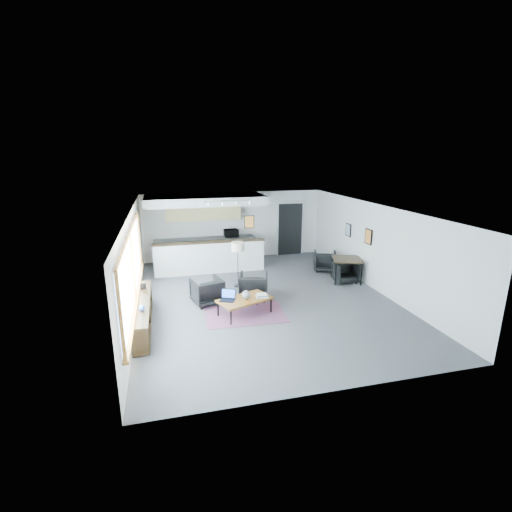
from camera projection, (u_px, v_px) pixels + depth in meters
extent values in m
cube|color=#48484A|center=(264.00, 298.00, 10.74)|extent=(7.00, 9.00, 0.01)
cube|color=white|center=(265.00, 209.00, 10.04)|extent=(7.00, 9.00, 0.01)
cube|color=silver|center=(234.00, 225.00, 14.60)|extent=(7.00, 0.01, 2.60)
cube|color=silver|center=(336.00, 325.00, 6.18)|extent=(7.00, 0.01, 2.60)
cube|color=silver|center=(134.00, 264.00, 9.56)|extent=(0.01, 9.00, 2.60)
cube|color=silver|center=(376.00, 247.00, 11.21)|extent=(0.01, 9.00, 2.60)
cube|color=#8CBFFF|center=(132.00, 266.00, 8.68)|extent=(0.02, 5.80, 1.55)
cube|color=brown|center=(136.00, 298.00, 8.90)|extent=(0.10, 5.95, 0.06)
cube|color=brown|center=(130.00, 233.00, 8.47)|extent=(0.06, 5.95, 0.06)
cube|color=brown|center=(121.00, 318.00, 5.97)|extent=(0.06, 0.06, 1.60)
cube|color=brown|center=(133.00, 266.00, 8.68)|extent=(0.06, 0.06, 1.60)
cube|color=brown|center=(139.00, 239.00, 11.39)|extent=(0.06, 0.06, 1.60)
cube|color=#302110|center=(142.00, 302.00, 8.86)|extent=(0.35, 3.00, 0.05)
cube|color=#302110|center=(144.00, 324.00, 9.01)|extent=(0.35, 3.00, 0.05)
cube|color=#302110|center=(140.00, 342.00, 7.59)|extent=(0.33, 0.04, 0.55)
cube|color=#302110|center=(143.00, 313.00, 8.94)|extent=(0.33, 0.04, 0.55)
cube|color=#302110|center=(145.00, 292.00, 10.29)|extent=(0.33, 0.04, 0.55)
cube|color=#3359A5|center=(141.00, 345.00, 7.77)|extent=(0.18, 0.04, 0.20)
cube|color=silver|center=(142.00, 341.00, 7.92)|extent=(0.18, 0.04, 0.22)
cube|color=maroon|center=(142.00, 337.00, 8.08)|extent=(0.18, 0.04, 0.24)
cube|color=#302110|center=(142.00, 334.00, 8.24)|extent=(0.18, 0.04, 0.20)
cube|color=#3359A5|center=(143.00, 330.00, 8.40)|extent=(0.18, 0.04, 0.22)
cube|color=silver|center=(143.00, 326.00, 8.56)|extent=(0.18, 0.04, 0.24)
cube|color=maroon|center=(143.00, 324.00, 8.72)|extent=(0.18, 0.04, 0.20)
cube|color=#302110|center=(144.00, 321.00, 8.88)|extent=(0.18, 0.04, 0.22)
cube|color=#3359A5|center=(144.00, 317.00, 9.03)|extent=(0.18, 0.03, 0.24)
cube|color=silver|center=(144.00, 315.00, 9.20)|extent=(0.18, 0.03, 0.20)
cube|color=maroon|center=(144.00, 312.00, 9.35)|extent=(0.18, 0.03, 0.22)
cube|color=#302110|center=(145.00, 309.00, 9.51)|extent=(0.18, 0.04, 0.24)
cube|color=black|center=(143.00, 286.00, 9.58)|extent=(0.14, 0.02, 0.18)
sphere|color=#264C99|center=(142.00, 308.00, 8.28)|extent=(0.14, 0.14, 0.14)
cube|color=white|center=(210.00, 258.00, 12.83)|extent=(3.80, 0.25, 1.10)
cube|color=#302110|center=(210.00, 242.00, 12.68)|extent=(3.85, 0.32, 0.04)
cube|color=white|center=(205.00, 250.00, 14.21)|extent=(3.80, 0.60, 0.90)
cube|color=#2D2D2D|center=(205.00, 239.00, 14.09)|extent=(3.82, 0.62, 0.04)
cube|color=tan|center=(203.00, 211.00, 13.95)|extent=(2.80, 0.35, 0.70)
cube|color=white|center=(205.00, 200.00, 13.16)|extent=(4.20, 1.80, 0.30)
cube|color=black|center=(249.00, 222.00, 12.84)|extent=(0.35, 0.03, 0.45)
cube|color=orange|center=(249.00, 222.00, 12.83)|extent=(0.30, 0.01, 0.40)
cube|color=black|center=(290.00, 229.00, 15.12)|extent=(1.00, 0.12, 2.10)
cube|color=white|center=(278.00, 230.00, 15.01)|extent=(0.06, 0.10, 2.10)
cube|color=white|center=(302.00, 229.00, 15.26)|extent=(0.06, 0.10, 2.10)
cube|color=white|center=(290.00, 203.00, 14.85)|extent=(1.10, 0.10, 0.06)
cube|color=silver|center=(229.00, 201.00, 11.96)|extent=(1.60, 0.04, 0.04)
cylinder|color=silver|center=(209.00, 204.00, 11.83)|extent=(0.07, 0.07, 0.09)
cylinder|color=silver|center=(223.00, 204.00, 11.94)|extent=(0.07, 0.07, 0.09)
cylinder|color=silver|center=(236.00, 203.00, 12.04)|extent=(0.07, 0.07, 0.09)
cylinder|color=silver|center=(250.00, 203.00, 12.15)|extent=(0.07, 0.07, 0.09)
cube|color=black|center=(368.00, 237.00, 11.51)|extent=(0.03, 0.38, 0.48)
cube|color=orange|center=(368.00, 237.00, 11.51)|extent=(0.00, 0.32, 0.42)
cube|color=black|center=(348.00, 230.00, 12.74)|extent=(0.03, 0.34, 0.44)
cube|color=#859FC5|center=(348.00, 230.00, 12.73)|extent=(0.00, 0.28, 0.38)
cube|color=#64344E|center=(245.00, 314.00, 9.65)|extent=(2.11, 1.48, 0.01)
cube|color=brown|center=(245.00, 300.00, 9.54)|extent=(1.52, 1.17, 0.05)
cube|color=black|center=(231.00, 318.00, 9.01)|extent=(0.04, 0.04, 0.39)
cube|color=black|center=(218.00, 309.00, 9.49)|extent=(0.04, 0.04, 0.39)
cube|color=black|center=(271.00, 306.00, 9.71)|extent=(0.04, 0.04, 0.39)
cube|color=black|center=(257.00, 298.00, 10.20)|extent=(0.04, 0.04, 0.39)
cube|color=black|center=(252.00, 305.00, 9.31)|extent=(1.20, 0.51, 0.03)
cube|color=black|center=(238.00, 297.00, 9.80)|extent=(1.20, 0.51, 0.03)
cube|color=black|center=(227.00, 300.00, 9.41)|extent=(0.44, 0.39, 0.02)
cube|color=black|center=(228.00, 293.00, 9.50)|extent=(0.36, 0.21, 0.24)
cube|color=blue|center=(228.00, 294.00, 9.50)|extent=(0.32, 0.18, 0.21)
sphere|color=gray|center=(246.00, 295.00, 9.48)|extent=(0.23, 0.23, 0.23)
cube|color=silver|center=(262.00, 296.00, 9.64)|extent=(0.32, 0.26, 0.04)
cube|color=#3359A5|center=(262.00, 295.00, 9.64)|extent=(0.29, 0.24, 0.03)
cube|color=silver|center=(262.00, 294.00, 9.61)|extent=(0.27, 0.22, 0.03)
cube|color=#E5590C|center=(248.00, 303.00, 9.28)|extent=(0.10, 0.10, 0.01)
imported|color=black|center=(207.00, 290.00, 10.26)|extent=(0.94, 0.90, 0.80)
imported|color=black|center=(254.00, 285.00, 10.63)|extent=(0.97, 0.94, 0.81)
cylinder|color=black|center=(238.00, 286.00, 11.70)|extent=(0.28, 0.28, 0.03)
cylinder|color=black|center=(238.00, 267.00, 11.53)|extent=(0.02, 0.02, 1.20)
cylinder|color=beige|center=(238.00, 247.00, 11.35)|extent=(0.47, 0.47, 0.27)
cube|color=#302110|center=(347.00, 259.00, 11.97)|extent=(1.14, 1.14, 0.04)
cylinder|color=black|center=(336.00, 274.00, 11.72)|extent=(0.05, 0.05, 0.73)
cylinder|color=black|center=(332.00, 266.00, 12.49)|extent=(0.05, 0.05, 0.73)
cylinder|color=black|center=(361.00, 275.00, 11.66)|extent=(0.05, 0.05, 0.73)
cylinder|color=black|center=(356.00, 267.00, 12.44)|extent=(0.05, 0.05, 0.73)
imported|color=black|center=(345.00, 273.00, 11.99)|extent=(0.62, 0.59, 0.60)
imported|color=black|center=(325.00, 262.00, 13.18)|extent=(0.80, 0.78, 0.65)
imported|color=black|center=(231.00, 232.00, 14.27)|extent=(0.55, 0.33, 0.35)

